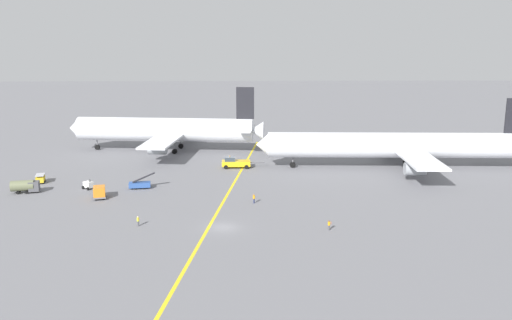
{
  "coord_description": "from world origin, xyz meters",
  "views": [
    {
      "loc": [
        2.81,
        -76.63,
        27.43
      ],
      "look_at": [
        5.79,
        28.59,
        4.0
      ],
      "focal_mm": 37.66,
      "sensor_mm": 36.0,
      "label": 1
    }
  ],
  "objects_px": {
    "ground_crew_wing_walker_right": "(254,198)",
    "ground_crew_marshaller_foreground": "(329,225)",
    "gse_belt_loader_portside": "(140,184)",
    "gse_gpu_cart_small": "(88,185)",
    "gse_container_dolly_flat": "(99,192)",
    "airliner_at_gate_left": "(166,130)",
    "gse_baggage_cart_trailing": "(40,179)",
    "airliner_being_pushed": "(396,146)",
    "ground_crew_ramp_agent_by_cones": "(138,221)",
    "pushback_tug": "(235,163)",
    "gse_fuel_bowser_stubby": "(25,186)"
  },
  "relations": [
    {
      "from": "ground_crew_wing_walker_right",
      "to": "ground_crew_marshaller_foreground",
      "type": "distance_m",
      "value": 17.55
    },
    {
      "from": "gse_belt_loader_portside",
      "to": "gse_gpu_cart_small",
      "type": "bearing_deg",
      "value": -179.88
    },
    {
      "from": "gse_container_dolly_flat",
      "to": "gse_gpu_cart_small",
      "type": "bearing_deg",
      "value": 120.07
    },
    {
      "from": "airliner_at_gate_left",
      "to": "gse_baggage_cart_trailing",
      "type": "xyz_separation_m",
      "value": [
        -20.75,
        -30.83,
        -4.6
      ]
    },
    {
      "from": "ground_crew_wing_walker_right",
      "to": "gse_baggage_cart_trailing",
      "type": "bearing_deg",
      "value": 160.56
    },
    {
      "from": "gse_container_dolly_flat",
      "to": "airliner_being_pushed",
      "type": "bearing_deg",
      "value": 20.06
    },
    {
      "from": "gse_belt_loader_portside",
      "to": "gse_baggage_cart_trailing",
      "type": "height_order",
      "value": "gse_belt_loader_portside"
    },
    {
      "from": "ground_crew_ramp_agent_by_cones",
      "to": "airliner_at_gate_left",
      "type": "bearing_deg",
      "value": 93.26
    },
    {
      "from": "airliner_at_gate_left",
      "to": "pushback_tug",
      "type": "height_order",
      "value": "airliner_at_gate_left"
    },
    {
      "from": "gse_belt_loader_portside",
      "to": "pushback_tug",
      "type": "bearing_deg",
      "value": 42.79
    },
    {
      "from": "pushback_tug",
      "to": "gse_container_dolly_flat",
      "type": "relative_size",
      "value": 2.61
    },
    {
      "from": "airliner_at_gate_left",
      "to": "gse_baggage_cart_trailing",
      "type": "height_order",
      "value": "airliner_at_gate_left"
    },
    {
      "from": "pushback_tug",
      "to": "gse_container_dolly_flat",
      "type": "bearing_deg",
      "value": -136.12
    },
    {
      "from": "gse_container_dolly_flat",
      "to": "ground_crew_marshaller_foreground",
      "type": "bearing_deg",
      "value": -24.67
    },
    {
      "from": "airliner_at_gate_left",
      "to": "pushback_tug",
      "type": "distance_m",
      "value": 26.15
    },
    {
      "from": "gse_container_dolly_flat",
      "to": "pushback_tug",
      "type": "bearing_deg",
      "value": 43.88
    },
    {
      "from": "gse_container_dolly_flat",
      "to": "ground_crew_marshaller_foreground",
      "type": "relative_size",
      "value": 2.34
    },
    {
      "from": "airliner_being_pushed",
      "to": "ground_crew_ramp_agent_by_cones",
      "type": "bearing_deg",
      "value": -143.63
    },
    {
      "from": "gse_fuel_bowser_stubby",
      "to": "ground_crew_wing_walker_right",
      "type": "xyz_separation_m",
      "value": [
        41.93,
        -7.64,
        -0.48
      ]
    },
    {
      "from": "gse_belt_loader_portside",
      "to": "gse_gpu_cart_small",
      "type": "height_order",
      "value": "gse_belt_loader_portside"
    },
    {
      "from": "airliner_at_gate_left",
      "to": "ground_crew_marshaller_foreground",
      "type": "height_order",
      "value": "airliner_at_gate_left"
    },
    {
      "from": "airliner_being_pushed",
      "to": "ground_crew_marshaller_foreground",
      "type": "relative_size",
      "value": 39.24
    },
    {
      "from": "gse_baggage_cart_trailing",
      "to": "ground_crew_ramp_agent_by_cones",
      "type": "bearing_deg",
      "value": -47.25
    },
    {
      "from": "airliner_being_pushed",
      "to": "gse_gpu_cart_small",
      "type": "relative_size",
      "value": 22.98
    },
    {
      "from": "gse_gpu_cart_small",
      "to": "gse_belt_loader_portside",
      "type": "bearing_deg",
      "value": 0.12
    },
    {
      "from": "airliner_at_gate_left",
      "to": "gse_container_dolly_flat",
      "type": "bearing_deg",
      "value": -98.63
    },
    {
      "from": "pushback_tug",
      "to": "ground_crew_marshaller_foreground",
      "type": "relative_size",
      "value": 6.12
    },
    {
      "from": "ground_crew_marshaller_foreground",
      "to": "gse_baggage_cart_trailing",
      "type": "bearing_deg",
      "value": 151.45
    },
    {
      "from": "pushback_tug",
      "to": "gse_gpu_cart_small",
      "type": "distance_m",
      "value": 32.23
    },
    {
      "from": "airliner_at_gate_left",
      "to": "gse_belt_loader_portside",
      "type": "relative_size",
      "value": 9.96
    },
    {
      "from": "airliner_being_pushed",
      "to": "ground_crew_wing_walker_right",
      "type": "relative_size",
      "value": 36.8
    },
    {
      "from": "gse_fuel_bowser_stubby",
      "to": "gse_gpu_cart_small",
      "type": "height_order",
      "value": "gse_fuel_bowser_stubby"
    },
    {
      "from": "gse_belt_loader_portside",
      "to": "gse_container_dolly_flat",
      "type": "relative_size",
      "value": 1.39
    },
    {
      "from": "airliner_being_pushed",
      "to": "gse_container_dolly_flat",
      "type": "bearing_deg",
      "value": -159.94
    },
    {
      "from": "gse_container_dolly_flat",
      "to": "gse_fuel_bowser_stubby",
      "type": "bearing_deg",
      "value": 164.75
    },
    {
      "from": "gse_belt_loader_portside",
      "to": "airliner_being_pushed",
      "type": "bearing_deg",
      "value": 15.94
    },
    {
      "from": "gse_belt_loader_portside",
      "to": "gse_gpu_cart_small",
      "type": "xyz_separation_m",
      "value": [
        -9.71,
        -0.02,
        -0.03
      ]
    },
    {
      "from": "gse_fuel_bowser_stubby",
      "to": "ground_crew_marshaller_foreground",
      "type": "relative_size",
      "value": 3.34
    },
    {
      "from": "airliner_being_pushed",
      "to": "airliner_at_gate_left",
      "type": "bearing_deg",
      "value": 158.94
    },
    {
      "from": "airliner_being_pushed",
      "to": "gse_baggage_cart_trailing",
      "type": "bearing_deg",
      "value": -171.86
    },
    {
      "from": "gse_baggage_cart_trailing",
      "to": "ground_crew_ramp_agent_by_cones",
      "type": "xyz_separation_m",
      "value": [
        23.99,
        -25.95,
        -0.06
      ]
    },
    {
      "from": "gse_baggage_cart_trailing",
      "to": "ground_crew_marshaller_foreground",
      "type": "height_order",
      "value": "gse_baggage_cart_trailing"
    },
    {
      "from": "gse_belt_loader_portside",
      "to": "ground_crew_ramp_agent_by_cones",
      "type": "bearing_deg",
      "value": -80.44
    },
    {
      "from": "airliner_at_gate_left",
      "to": "ground_crew_ramp_agent_by_cones",
      "type": "xyz_separation_m",
      "value": [
        3.23,
        -56.78,
        -4.66
      ]
    },
    {
      "from": "airliner_being_pushed",
      "to": "pushback_tug",
      "type": "relative_size",
      "value": 6.42
    },
    {
      "from": "gse_fuel_bowser_stubby",
      "to": "gse_gpu_cart_small",
      "type": "relative_size",
      "value": 1.96
    },
    {
      "from": "airliner_at_gate_left",
      "to": "ground_crew_wing_walker_right",
      "type": "relative_size",
      "value": 30.48
    },
    {
      "from": "airliner_being_pushed",
      "to": "ground_crew_ramp_agent_by_cones",
      "type": "distance_m",
      "value": 61.65
    },
    {
      "from": "airliner_being_pushed",
      "to": "gse_belt_loader_portside",
      "type": "xyz_separation_m",
      "value": [
        -53.11,
        -15.17,
        -4.25
      ]
    },
    {
      "from": "ground_crew_ramp_agent_by_cones",
      "to": "gse_belt_loader_portside",
      "type": "bearing_deg",
      "value": 99.56
    }
  ]
}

